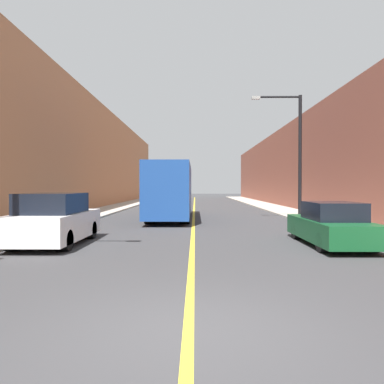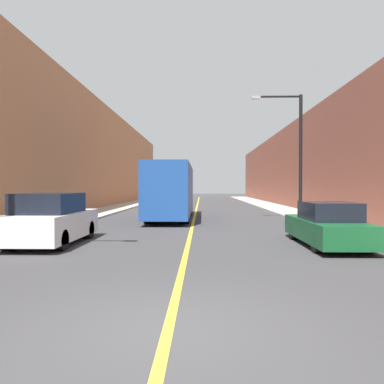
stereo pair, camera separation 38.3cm
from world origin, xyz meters
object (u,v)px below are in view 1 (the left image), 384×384
object	(u,v)px
car_right_near	(331,226)
street_lamp_right	(295,148)
bus	(171,190)
parked_suv_left	(55,221)

from	to	relation	value
car_right_near	street_lamp_right	distance (m)	9.86
bus	street_lamp_right	world-z (taller)	street_lamp_right
car_right_near	street_lamp_right	size ratio (longest dim) A/B	0.66
parked_suv_left	street_lamp_right	bearing A→B (deg)	39.70
parked_suv_left	car_right_near	size ratio (longest dim) A/B	0.96
bus	car_right_near	distance (m)	12.25
car_right_near	bus	bearing A→B (deg)	120.54
car_right_near	street_lamp_right	bearing A→B (deg)	82.56
street_lamp_right	car_right_near	bearing A→B (deg)	-97.44
bus	street_lamp_right	distance (m)	7.93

